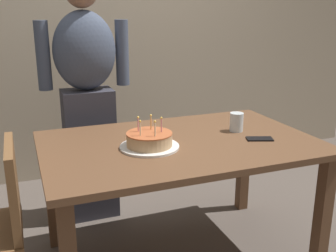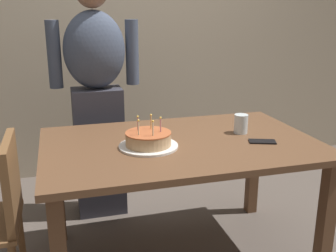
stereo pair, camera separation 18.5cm
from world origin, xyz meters
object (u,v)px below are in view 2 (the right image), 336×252
(birthday_cake, at_px, (148,140))
(cell_phone, at_px, (262,142))
(water_glass_near, at_px, (241,124))
(person_man_bearded, at_px, (97,95))

(birthday_cake, distance_m, cell_phone, 0.63)
(water_glass_near, distance_m, person_man_bearded, 1.02)
(birthday_cake, bearing_deg, person_man_bearded, 103.35)
(birthday_cake, distance_m, person_man_bearded, 0.80)
(person_man_bearded, bearing_deg, water_glass_near, 138.47)
(person_man_bearded, bearing_deg, cell_phone, 132.90)
(person_man_bearded, bearing_deg, birthday_cake, 103.35)
(birthday_cake, distance_m, water_glass_near, 0.59)
(cell_phone, relative_size, person_man_bearded, 0.09)
(water_glass_near, relative_size, person_man_bearded, 0.07)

